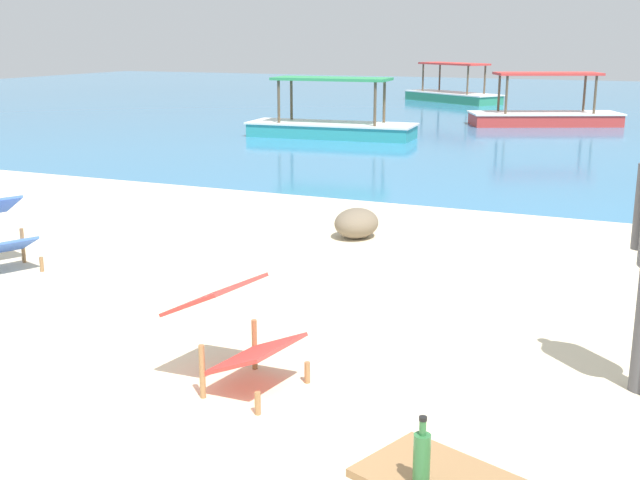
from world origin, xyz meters
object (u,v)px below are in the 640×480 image
bottle (422,458)px  boat_red (545,114)px  boat_teal (331,125)px  deck_chair_near (235,327)px  boat_green (453,94)px

bottle → boat_red: size_ratio=0.08×
boat_red → boat_teal: bearing=23.6°
deck_chair_near → boat_red: bearing=100.9°
boat_teal → boat_red: same height
deck_chair_near → boat_green: boat_green is taller
deck_chair_near → boat_red: (-0.54, 16.52, -0.13)m
deck_chair_near → bottle: bearing=-31.2°
bottle → boat_green: boat_green is taller
deck_chair_near → boat_red: 16.52m
bottle → boat_red: (-2.13, 17.86, -0.29)m
bottle → boat_teal: bearing=114.1°
bottle → boat_red: 17.99m
boat_green → boat_red: size_ratio=0.97×
bottle → deck_chair_near: 2.09m
boat_green → boat_teal: bearing=122.3°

